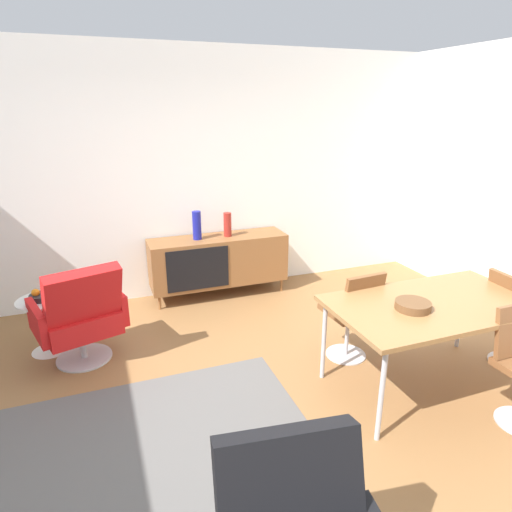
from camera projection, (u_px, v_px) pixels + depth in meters
name	position (u px, v px, depth m)	size (l,w,h in m)	color
ground_plane	(256.00, 423.00, 3.17)	(8.32, 8.32, 0.00)	olive
wall_back	(176.00, 176.00, 5.03)	(6.80, 0.12, 2.80)	white
sideboard	(218.00, 260.00, 5.20)	(1.60, 0.45, 0.72)	brown
vase_cobalt	(228.00, 225.00, 5.10)	(0.09, 0.09, 0.28)	maroon
vase_sculptural_dark	(197.00, 225.00, 4.98)	(0.10, 0.10, 0.32)	navy
dining_table	(434.00, 308.00, 3.38)	(1.60, 0.90, 0.74)	olive
wooden_bowl_on_table	(413.00, 305.00, 3.25)	(0.26, 0.26, 0.06)	brown
dining_chair_back_left	(353.00, 311.00, 3.84)	(0.43, 0.45, 0.86)	brown
lounge_chair_red	(80.00, 314.00, 3.78)	(0.83, 0.80, 0.95)	red
side_table_round	(45.00, 319.00, 4.01)	(0.44, 0.44, 0.52)	white
fruit_bowl	(41.00, 296.00, 3.93)	(0.20, 0.20, 0.11)	#262628
area_rug	(152.00, 454.00, 2.88)	(2.20, 1.70, 0.01)	#595654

